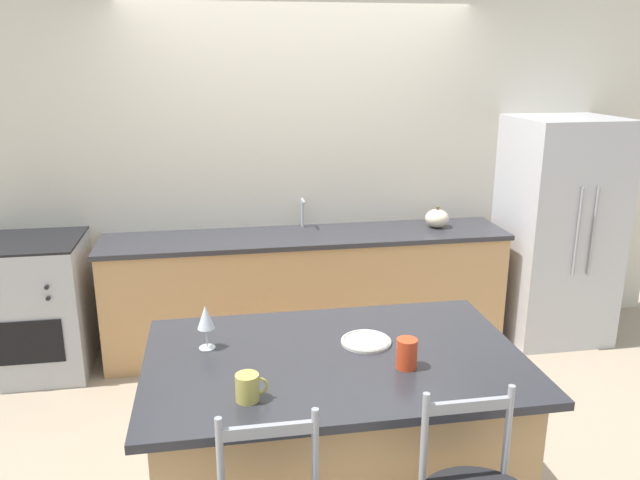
{
  "coord_description": "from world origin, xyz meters",
  "views": [
    {
      "loc": [
        -0.64,
        -3.98,
        2.13
      ],
      "look_at": [
        -0.07,
        -0.67,
        1.14
      ],
      "focal_mm": 35.0,
      "sensor_mm": 36.0,
      "label": 1
    }
  ],
  "objects_px": {
    "wine_glass": "(206,318)",
    "tumbler_cup": "(407,354)",
    "refrigerator": "(556,230)",
    "dinner_plate": "(366,341)",
    "coffee_mug": "(248,387)",
    "oven_range": "(32,307)",
    "pumpkin_decoration": "(437,218)"
  },
  "relations": [
    {
      "from": "refrigerator",
      "to": "dinner_plate",
      "type": "relative_size",
      "value": 7.85
    },
    {
      "from": "wine_glass",
      "to": "tumbler_cup",
      "type": "xyz_separation_m",
      "value": [
        0.78,
        -0.31,
        -0.08
      ]
    },
    {
      "from": "refrigerator",
      "to": "oven_range",
      "type": "distance_m",
      "value": 3.88
    },
    {
      "from": "dinner_plate",
      "to": "pumpkin_decoration",
      "type": "bearing_deg",
      "value": 62.26
    },
    {
      "from": "refrigerator",
      "to": "oven_range",
      "type": "xyz_separation_m",
      "value": [
        -3.86,
        0.03,
        -0.38
      ]
    },
    {
      "from": "oven_range",
      "to": "coffee_mug",
      "type": "distance_m",
      "value": 2.7
    },
    {
      "from": "refrigerator",
      "to": "dinner_plate",
      "type": "bearing_deg",
      "value": -136.61
    },
    {
      "from": "wine_glass",
      "to": "tumbler_cup",
      "type": "relative_size",
      "value": 1.59
    },
    {
      "from": "dinner_plate",
      "to": "wine_glass",
      "type": "distance_m",
      "value": 0.69
    },
    {
      "from": "coffee_mug",
      "to": "dinner_plate",
      "type": "bearing_deg",
      "value": 35.95
    },
    {
      "from": "coffee_mug",
      "to": "wine_glass",
      "type": "bearing_deg",
      "value": 108.22
    },
    {
      "from": "coffee_mug",
      "to": "pumpkin_decoration",
      "type": "bearing_deg",
      "value": 56.34
    },
    {
      "from": "oven_range",
      "to": "wine_glass",
      "type": "relative_size",
      "value": 4.89
    },
    {
      "from": "pumpkin_decoration",
      "to": "coffee_mug",
      "type": "bearing_deg",
      "value": -123.66
    },
    {
      "from": "dinner_plate",
      "to": "coffee_mug",
      "type": "bearing_deg",
      "value": -144.05
    },
    {
      "from": "oven_range",
      "to": "wine_glass",
      "type": "height_order",
      "value": "wine_glass"
    },
    {
      "from": "oven_range",
      "to": "dinner_plate",
      "type": "bearing_deg",
      "value": -44.71
    },
    {
      "from": "coffee_mug",
      "to": "tumbler_cup",
      "type": "distance_m",
      "value": 0.65
    },
    {
      "from": "oven_range",
      "to": "wine_glass",
      "type": "xyz_separation_m",
      "value": [
        1.22,
        -1.82,
        0.6
      ]
    },
    {
      "from": "refrigerator",
      "to": "wine_glass",
      "type": "distance_m",
      "value": 3.19
    },
    {
      "from": "refrigerator",
      "to": "pumpkin_decoration",
      "type": "relative_size",
      "value": 9.71
    },
    {
      "from": "refrigerator",
      "to": "wine_glass",
      "type": "height_order",
      "value": "refrigerator"
    },
    {
      "from": "refrigerator",
      "to": "tumbler_cup",
      "type": "bearing_deg",
      "value": -131.52
    },
    {
      "from": "dinner_plate",
      "to": "coffee_mug",
      "type": "xyz_separation_m",
      "value": [
        -0.53,
        -0.38,
        0.04
      ]
    },
    {
      "from": "oven_range",
      "to": "dinner_plate",
      "type": "xyz_separation_m",
      "value": [
        1.9,
        -1.88,
        0.47
      ]
    },
    {
      "from": "wine_glass",
      "to": "coffee_mug",
      "type": "xyz_separation_m",
      "value": [
        0.15,
        -0.45,
        -0.09
      ]
    },
    {
      "from": "oven_range",
      "to": "dinner_plate",
      "type": "relative_size",
      "value": 4.37
    },
    {
      "from": "oven_range",
      "to": "pumpkin_decoration",
      "type": "height_order",
      "value": "pumpkin_decoration"
    },
    {
      "from": "pumpkin_decoration",
      "to": "dinner_plate",
      "type": "bearing_deg",
      "value": -117.74
    },
    {
      "from": "oven_range",
      "to": "wine_glass",
      "type": "distance_m",
      "value": 2.27
    },
    {
      "from": "dinner_plate",
      "to": "wine_glass",
      "type": "bearing_deg",
      "value": 174.51
    },
    {
      "from": "dinner_plate",
      "to": "tumbler_cup",
      "type": "bearing_deg",
      "value": -66.8
    }
  ]
}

